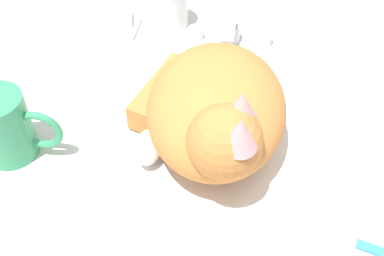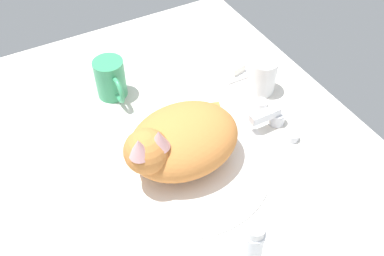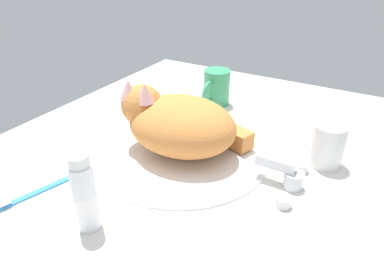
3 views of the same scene
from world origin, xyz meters
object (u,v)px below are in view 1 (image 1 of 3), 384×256
object	(u,v)px
rinse_cup	(169,2)
soap_bar	(111,18)
cat	(215,112)
coffee_mug	(6,127)
faucet	(229,34)

from	to	relation	value
rinse_cup	soap_bar	size ratio (longest dim) A/B	1.23
cat	rinse_cup	size ratio (longest dim) A/B	2.98
cat	coffee_mug	world-z (taller)	cat
faucet	coffee_mug	xyz separation A→B (cm)	(-26.71, -27.99, 2.71)
rinse_cup	faucet	bearing A→B (deg)	-21.85
soap_bar	faucet	bearing A→B (deg)	-4.34
cat	coffee_mug	xyz separation A→B (cm)	(-26.62, -4.23, -2.19)
cat	soap_bar	world-z (taller)	cat
coffee_mug	soap_bar	bearing A→B (deg)	78.63
cat	rinse_cup	distance (cm)	30.32
coffee_mug	rinse_cup	distance (cm)	36.01
rinse_cup	soap_bar	xyz separation A→B (cm)	(-9.76, -2.84, -2.15)
faucet	soap_bar	distance (cm)	20.82
coffee_mug	rinse_cup	xyz separation A→B (cm)	(15.71, 32.40, -0.44)
rinse_cup	soap_bar	distance (cm)	10.39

